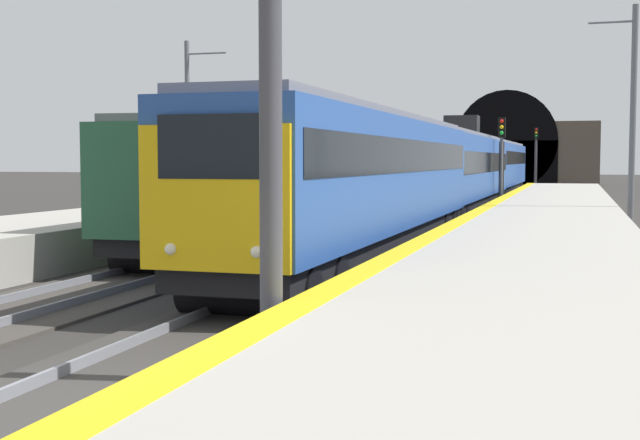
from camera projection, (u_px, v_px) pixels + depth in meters
ground_plane at (50, 416)px, 9.36m from camera, size 320.00×320.00×0.00m
platform_right at (471, 401)px, 8.02m from camera, size 112.00×4.87×1.09m
platform_right_edge_strip at (253, 329)px, 8.60m from camera, size 112.00×0.50×0.01m
track_main_line at (49, 412)px, 9.36m from camera, size 160.00×2.98×0.21m
train_main_approaching at (461, 169)px, 42.60m from camera, size 60.69×2.88×4.97m
train_adjacent_platform at (352, 172)px, 38.81m from camera, size 40.64×3.47×3.86m
railway_signal_mid at (501, 155)px, 44.36m from camera, size 0.39×0.38×4.97m
railway_signal_far at (536, 152)px, 82.25m from camera, size 0.39×0.38×5.86m
tunnel_portal at (507, 153)px, 97.62m from camera, size 2.71×20.27×11.35m
catenary_mast_near at (632, 119)px, 30.97m from camera, size 0.22×1.73×8.36m
catenary_mast_far at (188, 129)px, 39.29m from camera, size 0.22×2.03×8.20m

